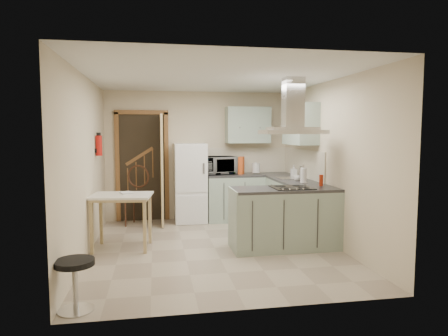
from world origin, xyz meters
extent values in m
plane|color=tan|center=(0.00, 0.00, 0.00)|extent=(4.20, 4.20, 0.00)
plane|color=silver|center=(0.00, 0.00, 2.50)|extent=(4.20, 4.20, 0.00)
plane|color=beige|center=(0.00, 2.10, 1.25)|extent=(3.60, 0.00, 3.60)
plane|color=beige|center=(-1.80, 0.00, 1.25)|extent=(0.00, 4.20, 4.20)
plane|color=beige|center=(1.80, 0.00, 1.25)|extent=(0.00, 4.20, 4.20)
cube|color=brown|center=(-1.10, 2.07, 1.05)|extent=(1.10, 0.12, 2.10)
cube|color=white|center=(-0.20, 1.80, 0.75)|extent=(0.60, 0.60, 1.50)
cube|color=#9EB2A0|center=(0.66, 1.80, 0.45)|extent=(1.08, 0.60, 0.90)
cube|color=#9EB2A0|center=(1.50, 1.12, 0.45)|extent=(0.60, 1.95, 0.90)
cube|color=beige|center=(0.96, 2.09, 1.15)|extent=(1.68, 0.02, 0.50)
cube|color=#9EB2A0|center=(0.95, 1.93, 1.85)|extent=(0.85, 0.35, 0.70)
cube|color=#9EB2A0|center=(1.62, 0.85, 1.85)|extent=(0.35, 0.90, 0.70)
cube|color=#9EB2A0|center=(1.02, -0.18, 0.45)|extent=(1.55, 0.65, 0.90)
cube|color=black|center=(1.12, -0.18, 0.91)|extent=(0.58, 0.50, 0.01)
cube|color=silver|center=(1.12, -0.18, 1.72)|extent=(0.90, 0.55, 0.10)
cube|color=silver|center=(1.50, 0.95, 0.91)|extent=(0.45, 0.40, 0.01)
cylinder|color=#B2140F|center=(-1.74, 0.90, 1.50)|extent=(0.10, 0.10, 0.32)
cube|color=tan|center=(-1.35, 0.20, 0.40)|extent=(0.93, 0.75, 0.81)
cube|color=#54321C|center=(-1.17, 1.68, 0.50)|extent=(0.58, 0.58, 1.00)
cylinder|color=black|center=(-1.63, -1.83, 0.25)|extent=(0.49, 0.49, 0.51)
imported|color=black|center=(0.36, 1.87, 1.07)|extent=(0.70, 0.55, 0.34)
cylinder|color=silver|center=(1.09, 1.80, 1.01)|extent=(0.20, 0.20, 0.23)
cube|color=#D24C18|center=(0.81, 1.86, 1.07)|extent=(0.17, 0.24, 0.33)
imported|color=#A09EA9|center=(1.65, 1.20, 1.00)|extent=(0.10, 0.10, 0.21)
cylinder|color=white|center=(1.49, 0.31, 1.03)|extent=(0.12, 0.12, 0.25)
imported|color=silver|center=(1.50, 0.59, 0.95)|extent=(0.12, 0.12, 0.09)
cylinder|color=#AC290E|center=(1.63, -0.07, 0.99)|extent=(0.08, 0.08, 0.17)
imported|color=#A23936|center=(-1.37, 0.27, 0.86)|extent=(0.23, 0.27, 0.10)
camera|label=1|loc=(-0.85, -5.74, 1.73)|focal=32.00mm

